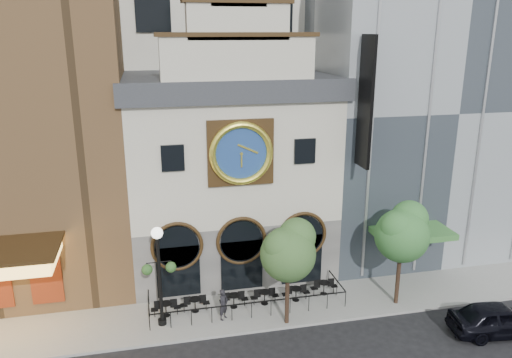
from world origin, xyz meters
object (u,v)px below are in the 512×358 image
object	(u,v)px
bistro_4	(296,293)
lamppost	(159,266)
pedestrian	(223,304)
car_right	(498,319)
tree_right	(403,231)
tree_left	(289,250)
bistro_3	(265,296)
bistro_5	(324,287)
bistro_0	(166,308)
bistro_2	(234,300)
bistro_1	(195,304)

from	to	relation	value
bistro_4	lamppost	distance (m)	8.06
bistro_4	pedestrian	distance (m)	4.41
lamppost	car_right	bearing A→B (deg)	-15.55
pedestrian	tree_right	xyz separation A→B (m)	(9.77, -0.43, 3.45)
bistro_4	tree_left	size ratio (longest dim) A/B	0.28
bistro_3	lamppost	xyz separation A→B (m)	(-5.67, -0.80, 2.89)
lamppost	bistro_5	bearing A→B (deg)	5.82
bistro_0	bistro_2	size ratio (longest dim) A/B	1.00
car_right	tree_right	distance (m)	6.32
tree_left	bistro_2	bearing A→B (deg)	141.07
bistro_4	bistro_5	xyz separation A→B (m)	(1.78, 0.33, 0.00)
bistro_0	pedestrian	bearing A→B (deg)	-17.85
tree_right	bistro_1	bearing A→B (deg)	172.45
bistro_1	tree_left	size ratio (longest dim) A/B	0.28
bistro_3	pedestrian	bearing A→B (deg)	-158.05
bistro_4	bistro_1	bearing A→B (deg)	179.15
bistro_4	bistro_2	bearing A→B (deg)	179.45
bistro_5	tree_left	world-z (taller)	tree_left
bistro_4	lamppost	size ratio (longest dim) A/B	0.29
bistro_2	bistro_4	world-z (taller)	same
bistro_1	tree_right	size ratio (longest dim) A/B	0.27
bistro_0	bistro_3	world-z (taller)	same
bistro_2	pedestrian	xyz separation A→B (m)	(-0.73, -1.00, 0.39)
bistro_3	tree_right	size ratio (longest dim) A/B	0.27
bistro_1	lamppost	size ratio (longest dim) A/B	0.29
lamppost	tree_left	world-z (taller)	tree_left
tree_left	tree_right	size ratio (longest dim) A/B	0.96
pedestrian	lamppost	xyz separation A→B (m)	(-3.20, 0.20, 2.50)
car_right	lamppost	distance (m)	17.36
bistro_0	bistro_1	size ratio (longest dim) A/B	1.00
bistro_1	bistro_5	size ratio (longest dim) A/B	1.00
bistro_1	bistro_4	size ratio (longest dim) A/B	1.00
bistro_1	bistro_5	distance (m)	7.47
car_right	tree_left	distance (m)	11.19
lamppost	bistro_1	bearing A→B (deg)	24.52
bistro_5	car_right	xyz separation A→B (m)	(7.33, -5.42, 0.23)
tree_right	pedestrian	bearing A→B (deg)	177.50
bistro_0	bistro_4	xyz separation A→B (m)	(7.25, 0.02, 0.00)
bistro_0	lamppost	world-z (taller)	lamppost
bistro_5	lamppost	size ratio (longest dim) A/B	0.29
pedestrian	bistro_2	bearing A→B (deg)	8.12
bistro_0	bistro_5	distance (m)	9.04
lamppost	bistro_4	bearing A→B (deg)	4.95
bistro_1	bistro_4	xyz separation A→B (m)	(5.68, -0.08, 0.00)
bistro_2	lamppost	xyz separation A→B (m)	(-3.92, -0.81, 2.89)
bistro_0	car_right	distance (m)	17.13
tree_left	lamppost	bearing A→B (deg)	169.36
bistro_3	tree_left	world-z (taller)	tree_left
pedestrian	lamppost	bearing A→B (deg)	130.50
bistro_4	lamppost	xyz separation A→B (m)	(-7.48, -0.77, 2.89)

